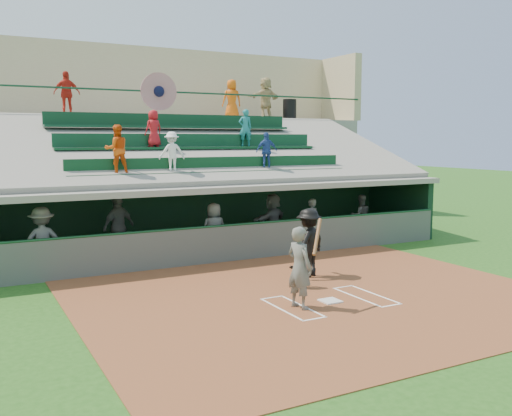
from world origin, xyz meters
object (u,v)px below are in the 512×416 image
home_plate (330,301)px  trash_bin (290,110)px  catcher (298,268)px  batter_at_plate (300,267)px

home_plate → trash_bin: bearing=62.6°
catcher → trash_bin: bearing=-126.3°
home_plate → batter_at_plate: (-0.88, -0.09, 0.90)m
home_plate → catcher: catcher is taller
home_plate → catcher: bearing=90.0°
batter_at_plate → catcher: 1.79m
batter_at_plate → catcher: batter_at_plate is taller
catcher → trash_bin: 13.83m
catcher → trash_bin: trash_bin is taller
trash_bin → batter_at_plate: bearing=-120.3°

